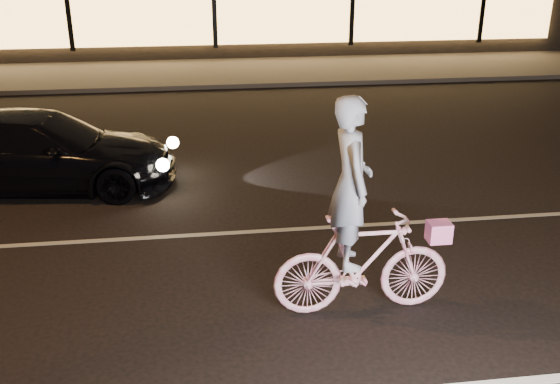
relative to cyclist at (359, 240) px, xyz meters
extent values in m
plane|color=black|center=(-0.95, 0.12, -0.86)|extent=(90.00, 90.00, 0.00)
cube|color=gray|center=(-0.95, 2.12, -0.85)|extent=(60.00, 0.10, 0.01)
cube|color=#383533|center=(-0.95, 13.12, -0.80)|extent=(30.00, 4.00, 0.12)
cube|color=#FEB459|center=(-0.95, 15.02, 0.74)|extent=(23.00, 0.15, 2.00)
cube|color=black|center=(-5.45, 14.94, 0.74)|extent=(0.15, 0.08, 2.20)
cube|color=black|center=(-0.95, 14.94, 0.74)|extent=(0.15, 0.08, 2.20)
cube|color=black|center=(3.55, 14.94, 0.74)|extent=(0.15, 0.08, 2.20)
cube|color=black|center=(8.05, 14.94, 0.74)|extent=(0.15, 0.08, 2.20)
imported|color=#D5386B|center=(0.04, 0.00, -0.28)|extent=(1.92, 0.54, 1.15)
imported|color=white|center=(-0.12, 0.00, 0.65)|extent=(0.43, 0.66, 1.81)
cube|color=#EE4498|center=(0.87, 0.00, 0.04)|extent=(0.24, 0.20, 0.22)
imported|color=black|center=(-4.16, 4.27, -0.24)|extent=(4.44, 2.19, 1.24)
sphere|color=#FFF2BF|center=(-2.07, 4.61, -0.29)|extent=(0.21, 0.21, 0.21)
sphere|color=#FFF2BF|center=(-2.19, 3.48, -0.29)|extent=(0.21, 0.21, 0.21)
camera|label=1|loc=(-1.61, -5.71, 2.93)|focal=40.00mm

